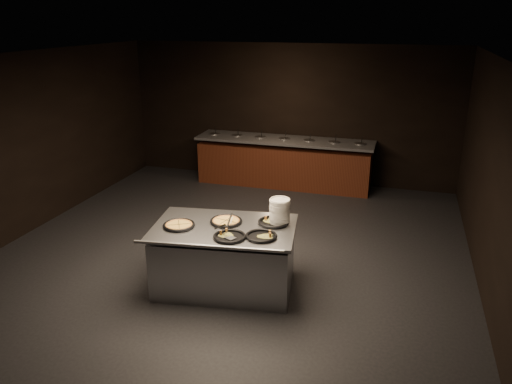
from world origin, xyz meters
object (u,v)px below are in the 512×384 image
Objects in this scene: serving_counter at (225,258)px; pan_veggie_whole at (179,225)px; plate_stack at (280,212)px; pan_cheese_whole at (226,221)px.

pan_veggie_whole reaches higher than serving_counter.
plate_stack reaches higher than pan_veggie_whole.
pan_veggie_whole is at bearing -150.83° from pan_cheese_whole.
serving_counter is 5.87× the size of plate_stack.
plate_stack is at bearing 16.55° from serving_counter.
pan_veggie_whole is (-1.21, -0.46, -0.15)m from plate_stack.
plate_stack is (0.66, 0.30, 0.62)m from serving_counter.
serving_counter is at bearing -155.47° from plate_stack.
pan_cheese_whole is (0.53, 0.30, 0.00)m from pan_veggie_whole.
pan_veggie_whole is 0.97× the size of pan_cheese_whole.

